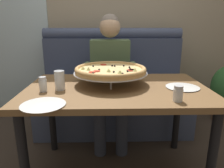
{
  "coord_description": "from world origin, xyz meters",
  "views": [
    {
      "loc": [
        -0.07,
        -1.48,
        1.18
      ],
      "look_at": [
        -0.04,
        -0.03,
        0.76
      ],
      "focal_mm": 33.91,
      "sensor_mm": 36.0,
      "label": 1
    }
  ],
  "objects_px": {
    "plate_near_left": "(43,104)",
    "drinking_glass": "(60,82)",
    "shaker_oregano": "(43,85)",
    "plate_near_right": "(183,86)",
    "shaker_pepper_flakes": "(178,95)",
    "booth_bench": "(113,92)",
    "dining_table": "(117,98)",
    "diner_main": "(110,72)",
    "pizza": "(110,70)"
  },
  "relations": [
    {
      "from": "booth_bench",
      "to": "plate_near_left",
      "type": "distance_m",
      "value": 1.36
    },
    {
      "from": "booth_bench",
      "to": "diner_main",
      "type": "xyz_separation_m",
      "value": [
        -0.04,
        -0.27,
        0.31
      ]
    },
    {
      "from": "dining_table",
      "to": "plate_near_left",
      "type": "bearing_deg",
      "value": -140.97
    },
    {
      "from": "diner_main",
      "to": "shaker_oregano",
      "type": "height_order",
      "value": "diner_main"
    },
    {
      "from": "booth_bench",
      "to": "dining_table",
      "type": "relative_size",
      "value": 1.26
    },
    {
      "from": "pizza",
      "to": "plate_near_right",
      "type": "xyz_separation_m",
      "value": [
        0.52,
        -0.12,
        -0.1
      ]
    },
    {
      "from": "pizza",
      "to": "shaker_pepper_flakes",
      "type": "height_order",
      "value": "pizza"
    },
    {
      "from": "shaker_oregano",
      "to": "diner_main",
      "type": "bearing_deg",
      "value": 56.72
    },
    {
      "from": "dining_table",
      "to": "shaker_oregano",
      "type": "xyz_separation_m",
      "value": [
        -0.51,
        -0.1,
        0.13
      ]
    },
    {
      "from": "plate_near_left",
      "to": "diner_main",
      "type": "bearing_deg",
      "value": 67.78
    },
    {
      "from": "dining_table",
      "to": "shaker_pepper_flakes",
      "type": "distance_m",
      "value": 0.48
    },
    {
      "from": "booth_bench",
      "to": "plate_near_right",
      "type": "xyz_separation_m",
      "value": [
        0.48,
        -0.91,
        0.34
      ]
    },
    {
      "from": "shaker_pepper_flakes",
      "to": "shaker_oregano",
      "type": "xyz_separation_m",
      "value": [
        -0.86,
        0.21,
        0.0
      ]
    },
    {
      "from": "shaker_oregano",
      "to": "shaker_pepper_flakes",
      "type": "bearing_deg",
      "value": -13.78
    },
    {
      "from": "booth_bench",
      "to": "drinking_glass",
      "type": "xyz_separation_m",
      "value": [
        -0.4,
        -0.94,
        0.39
      ]
    },
    {
      "from": "booth_bench",
      "to": "drinking_glass",
      "type": "relative_size",
      "value": 12.28
    },
    {
      "from": "shaker_pepper_flakes",
      "to": "plate_near_right",
      "type": "distance_m",
      "value": 0.3
    },
    {
      "from": "plate_near_left",
      "to": "drinking_glass",
      "type": "relative_size",
      "value": 1.88
    },
    {
      "from": "diner_main",
      "to": "plate_near_right",
      "type": "relative_size",
      "value": 5.3
    },
    {
      "from": "diner_main",
      "to": "plate_near_right",
      "type": "height_order",
      "value": "diner_main"
    },
    {
      "from": "plate_near_left",
      "to": "drinking_glass",
      "type": "xyz_separation_m",
      "value": [
        0.03,
        0.3,
        0.05
      ]
    },
    {
      "from": "pizza",
      "to": "booth_bench",
      "type": "bearing_deg",
      "value": 86.77
    },
    {
      "from": "dining_table",
      "to": "drinking_glass",
      "type": "height_order",
      "value": "drinking_glass"
    },
    {
      "from": "pizza",
      "to": "shaker_oregano",
      "type": "relative_size",
      "value": 5.45
    },
    {
      "from": "plate_near_right",
      "to": "drinking_glass",
      "type": "distance_m",
      "value": 0.88
    },
    {
      "from": "plate_near_right",
      "to": "plate_near_left",
      "type": "bearing_deg",
      "value": -160.47
    },
    {
      "from": "dining_table",
      "to": "shaker_oregano",
      "type": "distance_m",
      "value": 0.53
    },
    {
      "from": "booth_bench",
      "to": "shaker_oregano",
      "type": "xyz_separation_m",
      "value": [
        -0.51,
        -0.98,
        0.38
      ]
    },
    {
      "from": "shaker_oregano",
      "to": "drinking_glass",
      "type": "bearing_deg",
      "value": 19.71
    },
    {
      "from": "dining_table",
      "to": "pizza",
      "type": "xyz_separation_m",
      "value": [
        -0.04,
        0.09,
        0.19
      ]
    },
    {
      "from": "shaker_pepper_flakes",
      "to": "plate_near_right",
      "type": "relative_size",
      "value": 0.4
    },
    {
      "from": "diner_main",
      "to": "pizza",
      "type": "height_order",
      "value": "diner_main"
    },
    {
      "from": "shaker_oregano",
      "to": "plate_near_left",
      "type": "distance_m",
      "value": 0.27
    },
    {
      "from": "shaker_pepper_flakes",
      "to": "plate_near_left",
      "type": "bearing_deg",
      "value": -176.52
    },
    {
      "from": "dining_table",
      "to": "diner_main",
      "type": "bearing_deg",
      "value": 93.62
    },
    {
      "from": "shaker_oregano",
      "to": "plate_near_right",
      "type": "xyz_separation_m",
      "value": [
        0.98,
        0.07,
        -0.03
      ]
    },
    {
      "from": "booth_bench",
      "to": "pizza",
      "type": "height_order",
      "value": "booth_bench"
    },
    {
      "from": "shaker_pepper_flakes",
      "to": "plate_near_left",
      "type": "distance_m",
      "value": 0.79
    },
    {
      "from": "plate_near_right",
      "to": "pizza",
      "type": "bearing_deg",
      "value": 166.97
    },
    {
      "from": "shaker_oregano",
      "to": "drinking_glass",
      "type": "distance_m",
      "value": 0.11
    },
    {
      "from": "shaker_oregano",
      "to": "drinking_glass",
      "type": "relative_size",
      "value": 0.76
    },
    {
      "from": "dining_table",
      "to": "drinking_glass",
      "type": "bearing_deg",
      "value": -171.86
    },
    {
      "from": "dining_table",
      "to": "shaker_oregano",
      "type": "height_order",
      "value": "shaker_oregano"
    },
    {
      "from": "shaker_oregano",
      "to": "plate_near_right",
      "type": "height_order",
      "value": "shaker_oregano"
    },
    {
      "from": "shaker_oregano",
      "to": "plate_near_right",
      "type": "bearing_deg",
      "value": 3.8
    },
    {
      "from": "booth_bench",
      "to": "shaker_oregano",
      "type": "distance_m",
      "value": 1.16
    },
    {
      "from": "booth_bench",
      "to": "shaker_pepper_flakes",
      "type": "height_order",
      "value": "booth_bench"
    },
    {
      "from": "shaker_pepper_flakes",
      "to": "booth_bench",
      "type": "bearing_deg",
      "value": 106.38
    },
    {
      "from": "diner_main",
      "to": "plate_near_left",
      "type": "bearing_deg",
      "value": -112.22
    },
    {
      "from": "diner_main",
      "to": "plate_near_left",
      "type": "height_order",
      "value": "diner_main"
    }
  ]
}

